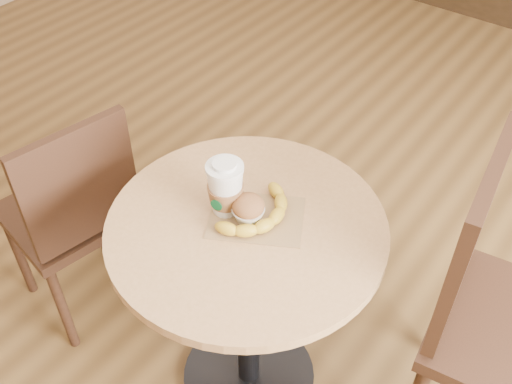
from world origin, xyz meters
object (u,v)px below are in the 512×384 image
coffee_cup (226,189)px  muffin (248,209)px  cafe_table (247,275)px  chair_left (74,212)px  banana (261,214)px  chair_right (500,313)px

coffee_cup → muffin: 0.08m
cafe_table → chair_left: bearing=-172.0°
chair_left → banana: bearing=111.7°
cafe_table → muffin: bearing=105.4°
chair_left → chair_right: size_ratio=0.85×
cafe_table → muffin: muffin is taller
chair_left → coffee_cup: 0.67m
muffin → banana: muffin is taller
chair_left → banana: 0.74m
chair_right → coffee_cup: (-0.68, -0.28, 0.26)m
banana → coffee_cup: bearing=-153.8°
chair_right → banana: 0.68m
cafe_table → chair_left: 0.65m
chair_left → coffee_cup: bearing=110.8°
chair_left → banana: chair_left is taller
banana → cafe_table: bearing=-109.8°
cafe_table → banana: size_ratio=2.99×
chair_left → muffin: bearing=110.1°
cafe_table → chair_right: (0.61, 0.29, 0.02)m
coffee_cup → muffin: coffee_cup is taller
chair_left → coffee_cup: size_ratio=5.40×
coffee_cup → cafe_table: bearing=-15.1°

